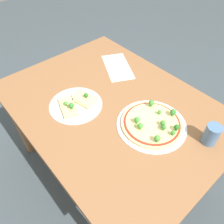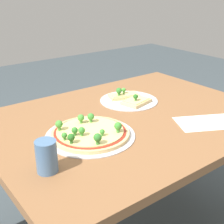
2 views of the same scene
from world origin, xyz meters
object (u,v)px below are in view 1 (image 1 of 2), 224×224
Objects in this scene: pizza_tray_whole at (152,123)px; drinking_cup at (211,134)px; dining_table at (112,114)px; pizza_tray_slice at (76,103)px.

pizza_tray_whole is 0.28m from drinking_cup.
dining_table is at bearing -168.45° from pizza_tray_whole.
pizza_tray_whole is 0.43m from pizza_tray_slice.
pizza_tray_whole is at bearing 28.69° from pizza_tray_slice.
drinking_cup is at bearing 28.05° from pizza_tray_slice.
pizza_tray_whole is 1.21× the size of pizza_tray_slice.
drinking_cup is at bearing 19.56° from dining_table.
dining_table is 11.59× the size of drinking_cup.
dining_table is at bearing -160.44° from drinking_cup.
drinking_cup is (0.50, 0.18, 0.14)m from dining_table.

